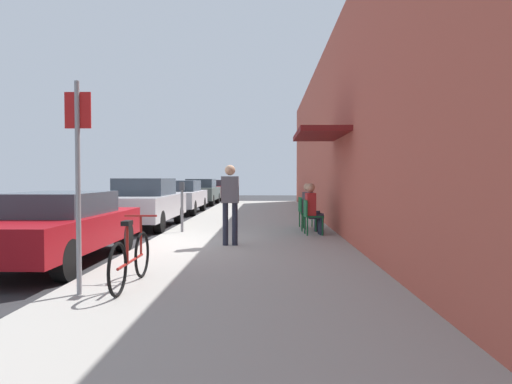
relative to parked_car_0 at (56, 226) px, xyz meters
The scene contains 17 objects.
ground_plane 2.12m from the parked_car_0, 56.79° to the left, with size 60.00×60.00×0.00m, color #2D2D30.
sidewalk_slab 5.02m from the parked_car_0, 47.69° to the left, with size 4.50×32.00×0.12m, color #9E9B93.
building_facade 7.14m from the parked_car_0, 32.60° to the left, with size 1.40×32.00×5.61m.
parked_car_0 is the anchor object (origin of this frame).
parked_car_1 5.81m from the parked_car_0, 90.00° to the left, with size 1.80×4.40×1.53m.
parked_car_2 11.46m from the parked_car_0, 90.00° to the left, with size 1.80×4.40×1.43m.
parked_car_3 17.62m from the parked_car_0, 90.00° to the left, with size 1.80×4.40×1.48m.
parked_car_4 22.82m from the parked_car_0, 90.00° to the left, with size 1.80×4.40×1.41m.
parking_meter 4.11m from the parked_car_0, 67.81° to the left, with size 0.12×0.10×1.32m.
street_sign 3.12m from the parked_car_0, 59.66° to the right, with size 0.32×0.06×2.60m.
bicycle_0 2.94m from the parked_car_0, 46.79° to the right, with size 0.46×1.71×0.90m.
cafe_chair_0 5.90m from the parked_car_0, 34.03° to the left, with size 0.48×0.48×0.87m.
seated_patron_0 5.95m from the parked_car_0, 33.75° to the left, with size 0.45×0.39×1.29m.
cafe_chair_1 6.41m from the parked_car_0, 40.27° to the left, with size 0.55×0.55×0.87m.
seated_patron_1 6.44m from the parked_car_0, 39.82° to the left, with size 0.51×0.46×1.29m.
cafe_chair_2 6.93m from the parked_car_0, 45.11° to the left, with size 0.52×0.52×0.87m.
pedestrian_standing 3.38m from the parked_car_0, 26.00° to the left, with size 0.36×0.22×1.70m.
Camera 1 is at (2.71, -9.65, 1.55)m, focal length 31.52 mm.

